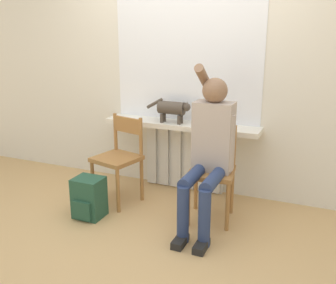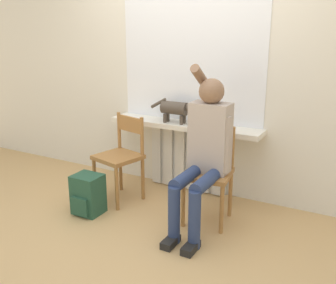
% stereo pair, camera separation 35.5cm
% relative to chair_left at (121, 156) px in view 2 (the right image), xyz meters
% --- Properties ---
extents(ground_plane, '(12.00, 12.00, 0.00)m').
position_rel_chair_left_xyz_m(ground_plane, '(0.48, -0.60, -0.46)').
color(ground_plane, tan).
extents(wall_with_window, '(7.00, 0.06, 2.70)m').
position_rel_chair_left_xyz_m(wall_with_window, '(0.48, 0.63, 0.89)').
color(wall_with_window, silver).
rests_on(wall_with_window, ground_plane).
extents(radiator, '(0.87, 0.08, 0.70)m').
position_rel_chair_left_xyz_m(radiator, '(0.48, 0.55, -0.11)').
color(radiator, silver).
rests_on(radiator, ground_plane).
extents(windowsill, '(1.62, 0.29, 0.05)m').
position_rel_chair_left_xyz_m(windowsill, '(0.48, 0.46, 0.27)').
color(windowsill, white).
rests_on(windowsill, radiator).
extents(window_glass, '(1.56, 0.01, 1.21)m').
position_rel_chair_left_xyz_m(window_glass, '(0.48, 0.59, 0.90)').
color(window_glass, white).
rests_on(window_glass, windowsill).
extents(chair_left, '(0.48, 0.48, 0.86)m').
position_rel_chair_left_xyz_m(chair_left, '(0.00, 0.00, 0.00)').
color(chair_left, '#9E6B38').
rests_on(chair_left, ground_plane).
extents(chair_right, '(0.44, 0.44, 0.86)m').
position_rel_chair_left_xyz_m(chair_right, '(0.95, 0.00, 0.00)').
color(chair_right, '#9E6B38').
rests_on(chair_right, ground_plane).
extents(person, '(0.36, 1.03, 1.41)m').
position_rel_chair_left_xyz_m(person, '(0.96, -0.12, 0.26)').
color(person, navy).
rests_on(person, ground_plane).
extents(cat, '(0.48, 0.13, 0.25)m').
position_rel_chair_left_xyz_m(cat, '(0.40, 0.42, 0.44)').
color(cat, '#4C4238').
rests_on(cat, windowsill).
extents(backpack, '(0.26, 0.26, 0.38)m').
position_rel_chair_left_xyz_m(backpack, '(-0.09, -0.43, -0.27)').
color(backpack, '#234C38').
rests_on(backpack, ground_plane).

